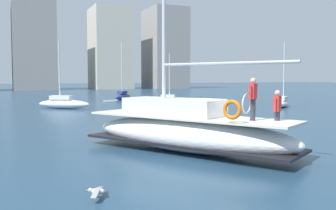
{
  "coord_description": "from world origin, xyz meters",
  "views": [
    {
      "loc": [
        -8.47,
        -13.29,
        3.05
      ],
      "look_at": [
        -1.64,
        2.63,
        1.8
      ],
      "focal_mm": 40.35,
      "sensor_mm": 36.0,
      "label": 1
    }
  ],
  "objects_px": {
    "main_sailboat": "(186,129)",
    "moored_cutter_left": "(64,103)",
    "moored_sloop_far": "(167,100)",
    "moored_ketch_distant": "(123,96)",
    "seagull": "(97,191)",
    "moored_sloop_near": "(283,102)"
  },
  "relations": [
    {
      "from": "main_sailboat",
      "to": "moored_sloop_far",
      "type": "distance_m",
      "value": 28.37
    },
    {
      "from": "main_sailboat",
      "to": "moored_sloop_near",
      "type": "height_order",
      "value": "main_sailboat"
    },
    {
      "from": "main_sailboat",
      "to": "moored_sloop_far",
      "type": "bearing_deg",
      "value": 68.44
    },
    {
      "from": "main_sailboat",
      "to": "moored_cutter_left",
      "type": "height_order",
      "value": "main_sailboat"
    },
    {
      "from": "moored_sloop_near",
      "to": "moored_sloop_far",
      "type": "xyz_separation_m",
      "value": [
        -9.1,
        9.21,
        -0.02
      ]
    },
    {
      "from": "main_sailboat",
      "to": "moored_cutter_left",
      "type": "relative_size",
      "value": 1.96
    },
    {
      "from": "moored_sloop_near",
      "to": "moored_ketch_distant",
      "type": "xyz_separation_m",
      "value": [
        -11.24,
        20.07,
        0.06
      ]
    },
    {
      "from": "seagull",
      "to": "moored_ketch_distant",
      "type": "bearing_deg",
      "value": 72.73
    },
    {
      "from": "moored_sloop_far",
      "to": "moored_cutter_left",
      "type": "bearing_deg",
      "value": -170.5
    },
    {
      "from": "moored_sloop_far",
      "to": "moored_ketch_distant",
      "type": "bearing_deg",
      "value": 101.17
    },
    {
      "from": "moored_ketch_distant",
      "to": "seagull",
      "type": "xyz_separation_m",
      "value": [
        -13.03,
        -41.93,
        -0.36
      ]
    },
    {
      "from": "moored_cutter_left",
      "to": "seagull",
      "type": "bearing_deg",
      "value": -96.18
    },
    {
      "from": "moored_sloop_far",
      "to": "main_sailboat",
      "type": "bearing_deg",
      "value": -111.56
    },
    {
      "from": "moored_sloop_near",
      "to": "moored_cutter_left",
      "type": "xyz_separation_m",
      "value": [
        -21.13,
        7.19,
        0.06
      ]
    },
    {
      "from": "main_sailboat",
      "to": "seagull",
      "type": "height_order",
      "value": "main_sailboat"
    },
    {
      "from": "seagull",
      "to": "moored_sloop_near",
      "type": "bearing_deg",
      "value": 42.0
    },
    {
      "from": "moored_ketch_distant",
      "to": "seagull",
      "type": "distance_m",
      "value": 43.91
    },
    {
      "from": "moored_sloop_far",
      "to": "moored_ketch_distant",
      "type": "relative_size",
      "value": 0.73
    },
    {
      "from": "moored_ketch_distant",
      "to": "seagull",
      "type": "relative_size",
      "value": 8.7
    },
    {
      "from": "main_sailboat",
      "to": "moored_cutter_left",
      "type": "bearing_deg",
      "value": 93.78
    },
    {
      "from": "moored_sloop_near",
      "to": "seagull",
      "type": "height_order",
      "value": "moored_sloop_near"
    },
    {
      "from": "moored_sloop_near",
      "to": "seagull",
      "type": "distance_m",
      "value": 32.67
    }
  ]
}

